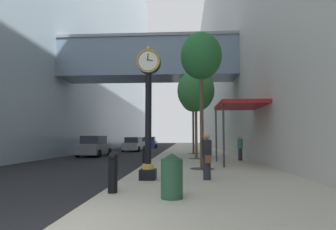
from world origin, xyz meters
TOP-DOWN VIEW (x-y plane):
  - ground_plane at (0.00, 27.00)m, footprint 110.00×110.00m
  - sidewalk_right at (3.21, 30.00)m, footprint 6.42×80.00m
  - building_block_left at (-12.41, 29.93)m, footprint 23.70×80.00m
  - building_block_right at (10.92, 30.00)m, footprint 9.00×80.00m
  - street_clock at (0.94, 5.18)m, footprint 0.84×0.55m
  - bollard_nearest at (0.33, 2.87)m, footprint 0.26×0.26m
  - bollard_third at (0.33, 8.77)m, footprint 0.26×0.26m
  - street_tree_near at (3.00, 8.56)m, footprint 1.94×1.94m
  - street_tree_mid_near at (3.00, 14.74)m, footprint 2.57×2.57m
  - street_tree_mid_far at (3.00, 20.92)m, footprint 2.36×2.36m
  - trash_bin at (1.89, 2.31)m, footprint 0.53×0.53m
  - pedestrian_walking at (2.95, 5.25)m, footprint 0.38×0.48m
  - pedestrian_by_clock at (5.71, 13.51)m, footprint 0.46×0.46m
  - storefront_awning at (5.18, 10.90)m, footprint 2.40×3.60m
  - car_white_near at (-4.25, 33.10)m, footprint 2.08×4.38m
  - car_grey_mid at (-5.41, 18.70)m, footprint 2.00×4.18m
  - car_blue_far at (-3.18, 38.57)m, footprint 2.16×4.16m
  - car_silver_trailing at (-3.69, 27.58)m, footprint 2.11×4.67m

SIDE VIEW (x-z plane):
  - ground_plane at x=0.00m, z-range 0.00..0.00m
  - sidewalk_right at x=3.21m, z-range 0.00..0.14m
  - trash_bin at x=1.89m, z-range 0.15..1.20m
  - bollard_nearest at x=0.33m, z-range 0.17..1.22m
  - bollard_third at x=0.33m, z-range 0.17..1.22m
  - car_white_near at x=-4.25m, z-range -0.02..1.61m
  - car_silver_trailing at x=-3.69m, z-range -0.02..1.61m
  - car_blue_far at x=-3.18m, z-range -0.03..1.69m
  - car_grey_mid at x=-5.41m, z-range -0.03..1.70m
  - pedestrian_walking at x=2.95m, z-range 0.17..1.75m
  - pedestrian_by_clock at x=5.71m, z-range 0.18..1.78m
  - street_clock at x=0.94m, z-range 0.37..5.03m
  - storefront_awning at x=5.18m, z-range 1.63..4.93m
  - street_tree_mid_near at x=3.00m, z-range 1.73..7.91m
  - street_tree_mid_far at x=3.00m, z-range 2.01..8.54m
  - street_tree_near at x=3.00m, z-range 2.16..8.57m
  - building_block_right at x=10.92m, z-range 0.00..29.39m
  - building_block_left at x=-12.41m, z-range -0.06..37.44m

